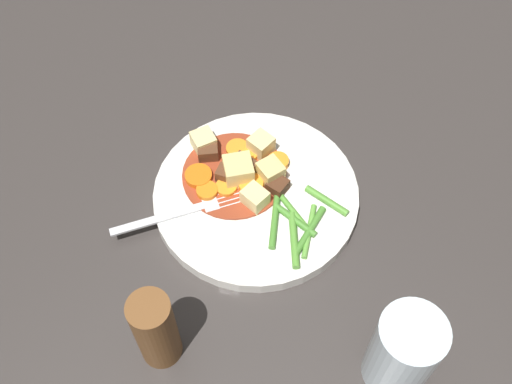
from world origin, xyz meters
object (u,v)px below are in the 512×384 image
carrot_slice_6 (252,185)px  pepper_mill (156,330)px  dinner_plate (256,196)px  carrot_slice_1 (207,191)px  potato_chunk_4 (237,173)px  carrot_slice_2 (249,154)px  potato_chunk_1 (268,171)px  meat_chunk_3 (278,186)px  carrot_slice_4 (236,164)px  potato_chunk_3 (255,198)px  carrot_slice_5 (238,150)px  potato_chunk_0 (204,142)px  meat_chunk_2 (244,167)px  fork (186,211)px  potato_chunk_2 (261,146)px  meat_chunk_0 (205,153)px  carrot_slice_0 (226,188)px  meat_chunk_1 (225,174)px  water_glass (403,352)px  carrot_slice_7 (278,162)px  carrot_slice_3 (199,177)px

carrot_slice_6 → pepper_mill: bearing=106.6°
dinner_plate → carrot_slice_1: carrot_slice_1 is taller
carrot_slice_6 → potato_chunk_4: size_ratio=0.89×
carrot_slice_2 → potato_chunk_1: potato_chunk_1 is taller
meat_chunk_3 → carrot_slice_4: bearing=7.8°
potato_chunk_3 → potato_chunk_4: (0.04, -0.01, 0.00)m
carrot_slice_5 → meat_chunk_3: bearing=173.2°
carrot_slice_1 → meat_chunk_3: 0.09m
carrot_slice_1 → carrot_slice_2: (-0.00, -0.08, 0.00)m
potato_chunk_0 → meat_chunk_2: same height
dinner_plate → potato_chunk_0: 0.10m
carrot_slice_2 → potato_chunk_4: size_ratio=0.71×
carrot_slice_6 → fork: bearing=66.4°
potato_chunk_2 → meat_chunk_3: (-0.05, 0.03, -0.01)m
carrot_slice_4 → potato_chunk_3: bearing=156.2°
carrot_slice_4 → meat_chunk_0: meat_chunk_0 is taller
carrot_slice_0 → carrot_slice_6: (-0.02, -0.02, 0.00)m
meat_chunk_1 → pepper_mill: pepper_mill is taller
carrot_slice_2 → meat_chunk_3: bearing=167.2°
potato_chunk_3 → water_glass: bearing=168.9°
potato_chunk_1 → meat_chunk_0: (0.08, 0.03, -0.00)m
carrot_slice_6 → potato_chunk_1: size_ratio=1.07×
carrot_slice_6 → potato_chunk_4: (0.02, 0.00, 0.01)m
potato_chunk_3 → water_glass: 0.25m
carrot_slice_2 → carrot_slice_1: bearing=90.0°
meat_chunk_0 → meat_chunk_2: (-0.05, -0.02, 0.00)m
carrot_slice_7 → potato_chunk_4: (0.02, 0.05, 0.01)m
carrot_slice_1 → carrot_slice_5: size_ratio=0.91×
carrot_slice_5 → fork: bearing=98.4°
carrot_slice_7 → potato_chunk_3: 0.07m
carrot_slice_6 → pepper_mill: 0.22m
carrot_slice_7 → potato_chunk_4: 0.06m
potato_chunk_4 → meat_chunk_1: bearing=33.9°
dinner_plate → fork: (0.04, 0.08, 0.01)m
potato_chunk_4 → meat_chunk_2: (0.00, -0.01, -0.00)m
carrot_slice_0 → potato_chunk_4: bearing=-90.1°
carrot_slice_3 → potato_chunk_1: potato_chunk_1 is taller
dinner_plate → carrot_slice_0: size_ratio=9.66×
carrot_slice_1 → pepper_mill: size_ratio=0.23×
potato_chunk_1 → potato_chunk_2: 0.04m
carrot_slice_4 → fork: bearing=91.4°
pepper_mill → meat_chunk_2: bearing=-68.9°
meat_chunk_2 → carrot_slice_3: bearing=51.8°
potato_chunk_0 → meat_chunk_2: size_ratio=0.90×
carrot_slice_6 → meat_chunk_0: bearing=4.8°
meat_chunk_3 → potato_chunk_2: bearing=-28.5°
potato_chunk_2 → pepper_mill: size_ratio=0.24×
carrot_slice_5 → potato_chunk_1: bearing=177.1°
carrot_slice_1 → potato_chunk_2: 0.09m
dinner_plate → pepper_mill: bearing=104.6°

